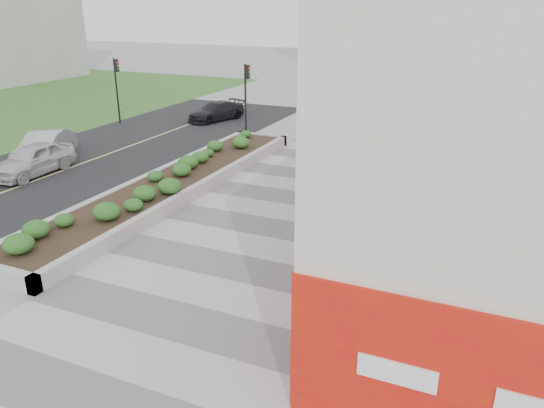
{
  "coord_description": "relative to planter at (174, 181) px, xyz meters",
  "views": [
    {
      "loc": [
        7.1,
        -10.93,
        7.57
      ],
      "look_at": [
        0.2,
        4.56,
        1.1
      ],
      "focal_mm": 35.0,
      "sensor_mm": 36.0,
      "label": 1
    }
  ],
  "objects": [
    {
      "name": "ground",
      "position": [
        5.5,
        -7.0,
        -0.42
      ],
      "size": [
        160.0,
        160.0,
        0.0
      ],
      "primitive_type": "plane",
      "color": "gray",
      "rests_on": "ground"
    },
    {
      "name": "walkway",
      "position": [
        5.5,
        -4.0,
        -0.41
      ],
      "size": [
        8.0,
        36.0,
        0.01
      ],
      "primitive_type": "cube",
      "color": "#A8A8AD",
      "rests_on": "ground"
    },
    {
      "name": "building",
      "position": [
        12.48,
        1.98,
        3.56
      ],
      "size": [
        6.04,
        24.08,
        8.0
      ],
      "color": "beige",
      "rests_on": "ground"
    },
    {
      "name": "planter",
      "position": [
        0.0,
        0.0,
        0.0
      ],
      "size": [
        3.0,
        18.0,
        0.9
      ],
      "color": "#9E9EA0",
      "rests_on": "ground"
    },
    {
      "name": "street",
      "position": [
        -6.5,
        0.0,
        -0.42
      ],
      "size": [
        10.0,
        40.0,
        0.0
      ],
      "primitive_type": "cube",
      "color": "black",
      "rests_on": "ground"
    },
    {
      "name": "traffic_signal_near",
      "position": [
        -1.73,
        10.5,
        2.34
      ],
      "size": [
        0.33,
        0.28,
        4.2
      ],
      "color": "black",
      "rests_on": "ground"
    },
    {
      "name": "traffic_signal_far",
      "position": [
        -10.93,
        10.0,
        2.34
      ],
      "size": [
        0.33,
        0.28,
        4.2
      ],
      "color": "black",
      "rests_on": "ground"
    },
    {
      "name": "manhole_cover",
      "position": [
        6.0,
        -4.0,
        -0.42
      ],
      "size": [
        0.44,
        0.44,
        0.01
      ],
      "primitive_type": "cylinder",
      "color": "#595654",
      "rests_on": "ground"
    },
    {
      "name": "skateboarder",
      "position": [
        6.31,
        0.87,
        0.38
      ],
      "size": [
        0.53,
        0.75,
        1.58
      ],
      "rotation": [
        0.0,
        0.0,
        -0.34
      ],
      "color": "beige",
      "rests_on": "ground"
    },
    {
      "name": "car_white",
      "position": [
        -7.25,
        -0.77,
        0.31
      ],
      "size": [
        1.86,
        4.36,
        1.47
      ],
      "primitive_type": "imported",
      "rotation": [
        0.0,
        0.0,
        0.03
      ],
      "color": "silver",
      "rests_on": "ground"
    },
    {
      "name": "car_silver",
      "position": [
        -8.4,
        1.09,
        0.33
      ],
      "size": [
        3.19,
        4.81,
        1.5
      ],
      "primitive_type": "imported",
      "rotation": [
        0.0,
        0.0,
        0.39
      ],
      "color": "#B1B3B9",
      "rests_on": "ground"
    },
    {
      "name": "car_dark",
      "position": [
        -5.51,
        13.37,
        0.2
      ],
      "size": [
        3.06,
        4.6,
        1.24
      ],
      "primitive_type": "imported",
      "rotation": [
        0.0,
        0.0,
        -0.34
      ],
      "color": "black",
      "rests_on": "ground"
    }
  ]
}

